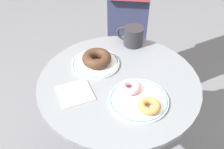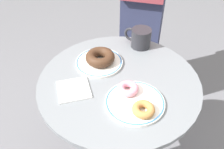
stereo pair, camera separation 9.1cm
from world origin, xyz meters
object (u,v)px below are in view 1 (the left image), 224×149
at_px(plate_right, 139,100).
at_px(coffee_mug, 133,36).
at_px(plate_left, 96,63).
at_px(donut_old_fashioned, 149,106).
at_px(paper_napkin, 75,93).
at_px(donut_chocolate, 97,58).
at_px(cafe_table, 118,120).
at_px(donut_pink_frosted, 130,87).

xyz_separation_m(plate_right, coffee_mug, (-0.29, 0.21, 0.04)).
distance_m(plate_left, donut_old_fashioned, 0.31).
bearing_deg(plate_right, coffee_mug, 144.01).
bearing_deg(plate_left, paper_napkin, -57.32).
xyz_separation_m(donut_chocolate, paper_napkin, (0.10, -0.16, -0.03)).
relative_size(donut_chocolate, paper_napkin, 1.04).
height_order(cafe_table, donut_chocolate, donut_chocolate).
bearing_deg(donut_old_fashioned, plate_left, -178.53).
height_order(plate_right, paper_napkin, plate_right).
xyz_separation_m(plate_right, donut_old_fashioned, (0.05, -0.00, 0.02)).
relative_size(donut_old_fashioned, paper_napkin, 0.65).
xyz_separation_m(cafe_table, paper_napkin, (-0.03, -0.17, 0.25)).
relative_size(cafe_table, paper_napkin, 6.18).
bearing_deg(donut_pink_frosted, paper_napkin, -123.00).
bearing_deg(cafe_table, plate_right, -4.65).
relative_size(donut_chocolate, coffee_mug, 1.04).
height_order(donut_chocolate, paper_napkin, donut_chocolate).
relative_size(plate_left, coffee_mug, 1.68).
bearing_deg(coffee_mug, cafe_table, -51.50).
height_order(cafe_table, plate_left, plate_left).
distance_m(cafe_table, plate_left, 0.29).
height_order(plate_right, donut_old_fashioned, donut_old_fashioned).
bearing_deg(donut_chocolate, plate_right, 1.33).
xyz_separation_m(donut_chocolate, donut_pink_frosted, (0.20, 0.01, -0.01)).
bearing_deg(donut_old_fashioned, paper_napkin, -143.28).
bearing_deg(plate_right, donut_chocolate, -178.67).
relative_size(donut_old_fashioned, donut_pink_frosted, 1.00).
bearing_deg(donut_chocolate, donut_old_fashioned, 0.67).
bearing_deg(plate_left, donut_pink_frosted, 3.90).
relative_size(plate_left, donut_old_fashioned, 2.56).
distance_m(donut_chocolate, paper_napkin, 0.19).
xyz_separation_m(donut_old_fashioned, coffee_mug, (-0.34, 0.21, 0.02)).
height_order(plate_left, donut_old_fashioned, donut_old_fashioned).
distance_m(plate_right, coffee_mug, 0.36).
distance_m(donut_chocolate, donut_pink_frosted, 0.20).
distance_m(cafe_table, donut_chocolate, 0.31).
distance_m(cafe_table, coffee_mug, 0.39).
bearing_deg(paper_napkin, plate_right, 45.21).
bearing_deg(donut_chocolate, cafe_table, 7.37).
relative_size(plate_right, donut_pink_frosted, 2.73).
bearing_deg(plate_left, coffee_mug, 97.27).
bearing_deg(coffee_mug, donut_old_fashioned, -31.76).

